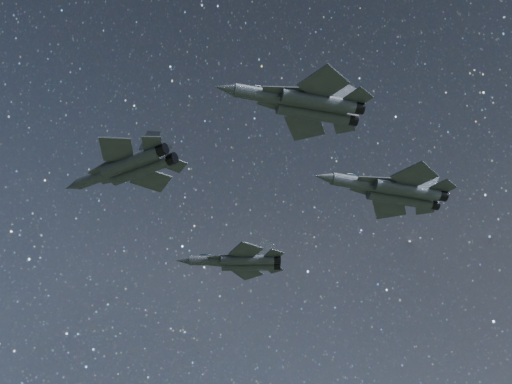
{
  "coord_description": "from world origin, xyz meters",
  "views": [
    {
      "loc": [
        2.13,
        -63.49,
        92.28
      ],
      "look_at": [
        -2.12,
        2.54,
        140.18
      ],
      "focal_mm": 42.0,
      "sensor_mm": 36.0,
      "label": 1
    }
  ],
  "objects": [
    {
      "name": "jet_right",
      "position": [
        4.52,
        -11.26,
        143.09
      ],
      "size": [
        19.03,
        12.83,
        4.8
      ],
      "rotation": [
        0.0,
        0.0,
        0.3
      ],
      "color": "#30353C"
    },
    {
      "name": "jet_left",
      "position": [
        -6.15,
        21.88,
        140.35
      ],
      "size": [
        17.94,
        12.7,
        4.55
      ],
      "rotation": [
        0.0,
        0.0,
        0.05
      ],
      "color": "#30353C"
    },
    {
      "name": "jet_slot",
      "position": [
        16.21,
        2.13,
        139.32
      ],
      "size": [
        19.22,
        12.85,
        4.87
      ],
      "rotation": [
        0.0,
        0.0,
        0.33
      ],
      "color": "#30353C"
    },
    {
      "name": "jet_lead",
      "position": [
        -19.0,
        -2.32,
        141.5
      ],
      "size": [
        18.39,
        12.05,
        4.74
      ],
      "rotation": [
        0.0,
        0.0,
        -0.43
      ],
      "color": "#30353C"
    }
  ]
}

